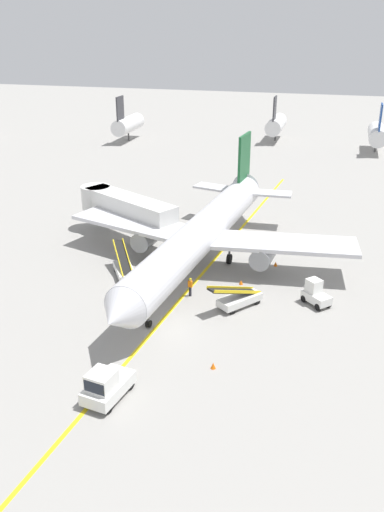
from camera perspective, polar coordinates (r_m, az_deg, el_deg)
ground_plane at (r=41.80m, az=-2.84°, el=-7.46°), size 300.00×300.00×0.00m
taxi_line_yellow at (r=45.99m, az=-1.05°, el=-4.36°), size 7.81×79.67×0.01m
airliner at (r=50.45m, az=1.14°, el=2.49°), size 28.48×35.34×10.10m
jet_bridge at (r=57.90m, az=-7.44°, el=5.22°), size 12.52×8.29×4.85m
pushback_tug at (r=34.47m, az=-8.99°, el=-13.27°), size 2.46×3.86×2.20m
baggage_tug_near_wing at (r=45.70m, az=12.82°, el=-3.88°), size 2.63×2.60×2.10m
belt_loader_forward_hold at (r=44.37m, az=4.90°, el=-4.42°), size 4.02×4.74×2.59m
belt_loader_aft_hold at (r=49.74m, az=-7.12°, el=-1.31°), size 3.73×4.90×2.59m
ground_crew_marshaller at (r=45.82m, az=-0.19°, el=-3.19°), size 0.36×0.24×1.70m
safety_cone_nose_left at (r=48.29m, az=5.17°, el=-2.74°), size 0.36×0.36×0.44m
safety_cone_nose_right at (r=52.27m, az=8.77°, el=-0.82°), size 0.36×0.36×0.44m
safety_cone_wingtip_left at (r=37.15m, az=2.23°, el=-11.42°), size 0.36×0.36×0.44m
distant_aircraft_mid_left at (r=108.56m, az=-6.76°, el=13.60°), size 3.00×10.10×8.80m
distant_aircraft_mid_right at (r=109.03m, az=8.81°, el=13.53°), size 3.00×10.10×8.80m
distant_aircraft_far_right at (r=103.45m, az=18.85°, el=12.06°), size 3.00×10.10×8.80m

